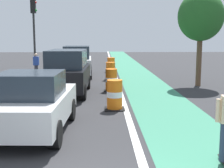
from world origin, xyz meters
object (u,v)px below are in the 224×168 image
Objects in this scene: traffic_barrel_far at (111,65)px; pedestrian_crossing at (36,65)px; traffic_barrel_front at (115,95)px; traffic_barrel_back at (111,71)px; parked_sedan_nearest at (33,103)px; traffic_barrel_mid at (111,80)px; street_tree_sidewalk at (201,17)px; parked_suv_third at (77,61)px; traffic_light_corner at (34,24)px; parked_suv_second at (67,72)px.

pedestrian_crossing is at bearing -141.83° from traffic_barrel_far.
traffic_barrel_back is at bearing 89.75° from traffic_barrel_front.
pedestrian_crossing is at bearing 101.53° from parked_sedan_nearest.
traffic_barrel_far is (0.19, 8.38, 0.00)m from traffic_barrel_mid.
traffic_barrel_back is 0.68× the size of pedestrian_crossing.
parked_suv_third is at bearing 149.23° from street_tree_sidewalk.
parked_suv_second is at bearing -67.10° from traffic_light_corner.
traffic_barrel_mid is at bearing -69.38° from parked_suv_third.
parked_sedan_nearest is 0.82× the size of traffic_light_corner.
traffic_barrel_mid is (2.05, 0.64, -0.50)m from parked_suv_second.
parked_suv_second is 9.32m from traffic_barrel_far.
parked_suv_third is 4.29× the size of traffic_barrel_mid.
parked_suv_third is (0.20, 12.23, 0.20)m from parked_sedan_nearest.
traffic_barrel_front is (2.07, -3.24, -0.50)m from parked_suv_second.
street_tree_sidewalk reaches higher than traffic_barrel_back.
traffic_barrel_mid and traffic_barrel_back have the same top height.
traffic_barrel_front is 3.89m from traffic_barrel_mid.
traffic_barrel_front is 0.21× the size of traffic_light_corner.
pedestrian_crossing is at bearing -157.44° from parked_suv_third.
traffic_barrel_front is at bearing -61.45° from pedestrian_crossing.
traffic_barrel_back is at bearing 77.39° from parked_sedan_nearest.
street_tree_sidewalk is at bearing 49.05° from parked_sedan_nearest.
parked_sedan_nearest is 3.59m from traffic_barrel_front.
parked_suv_third is at bearing -16.17° from traffic_light_corner.
parked_suv_second is at bearing -89.33° from parked_suv_third.
street_tree_sidewalk is at bearing 49.03° from traffic_barrel_front.
traffic_barrel_front is at bearing 49.10° from parked_sedan_nearest.
traffic_light_corner is (-5.12, 2.47, 2.97)m from traffic_barrel_back.
pedestrian_crossing is at bearing 115.92° from parked_suv_second.
parked_sedan_nearest is 5.96m from parked_suv_second.
street_tree_sidewalk is (4.75, 1.55, 3.14)m from traffic_barrel_mid.
traffic_barrel_back is 6.16m from street_tree_sidewalk.
parked_sedan_nearest is 12.24m from parked_suv_third.
parked_suv_third is 8.42m from street_tree_sidewalk.
traffic_light_corner reaches higher than street_tree_sidewalk.
street_tree_sidewalk is (9.81, -4.94, 0.17)m from traffic_light_corner.
traffic_light_corner is at bearing 116.10° from traffic_barrel_front.
street_tree_sidewalk reaches higher than traffic_barrel_front.
traffic_barrel_back is (2.11, 4.67, -0.50)m from parked_suv_second.
street_tree_sidewalk is at bearing -30.77° from parked_suv_third.
traffic_barrel_front is at bearing -130.97° from street_tree_sidewalk.
parked_suv_second is at bearing -162.57° from traffic_barrel_mid.
traffic_barrel_mid is 8.39m from traffic_barrel_far.
traffic_barrel_mid is 8.76m from traffic_light_corner.
traffic_barrel_far is 0.21× the size of traffic_light_corner.
traffic_light_corner reaches higher than parked_suv_second.
parked_suv_second reaches higher than pedestrian_crossing.
traffic_barrel_front is 9.68m from pedestrian_crossing.
street_tree_sidewalk is at bearing 18.11° from traffic_barrel_mid.
traffic_barrel_far is at bearing 89.20° from traffic_barrel_front.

